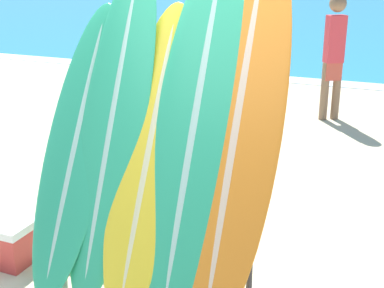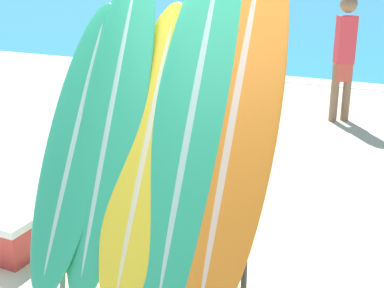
% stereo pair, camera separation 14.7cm
% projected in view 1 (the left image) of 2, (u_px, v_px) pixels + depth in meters
% --- Properties ---
extents(surfboard_rack, '(1.54, 0.04, 0.84)m').
position_uv_depth(surfboard_rack, '(148.00, 233.00, 3.74)').
color(surfboard_rack, '#28282D').
rests_on(surfboard_rack, ground_plane).
extents(surfboard_slot_0, '(0.52, 1.11, 1.98)m').
position_uv_depth(surfboard_slot_0, '(77.00, 148.00, 3.83)').
color(surfboard_slot_0, '#289E70').
rests_on(surfboard_slot_0, ground_plane).
extents(surfboard_slot_1, '(0.51, 1.10, 2.33)m').
position_uv_depth(surfboard_slot_1, '(113.00, 126.00, 3.73)').
color(surfboard_slot_1, '#289E70').
rests_on(surfboard_slot_1, ground_plane).
extents(surfboard_slot_2, '(0.53, 1.07, 2.01)m').
position_uv_depth(surfboard_slot_2, '(149.00, 157.00, 3.62)').
color(surfboard_slot_2, yellow).
rests_on(surfboard_slot_2, ground_plane).
extents(surfboard_slot_3, '(0.60, 1.21, 2.45)m').
position_uv_depth(surfboard_slot_3, '(195.00, 127.00, 3.52)').
color(surfboard_slot_3, '#289E70').
rests_on(surfboard_slot_3, ground_plane).
extents(surfboard_slot_4, '(0.60, 1.20, 2.44)m').
position_uv_depth(surfboard_slot_4, '(236.00, 133.00, 3.42)').
color(surfboard_slot_4, orange).
rests_on(surfboard_slot_4, ground_plane).
extents(person_near_water, '(0.31, 0.29, 1.82)m').
position_uv_depth(person_near_water, '(334.00, 53.00, 7.77)').
color(person_near_water, '#846047').
rests_on(person_near_water, ground_plane).
extents(person_mid_beach, '(0.27, 0.24, 1.58)m').
position_uv_depth(person_mid_beach, '(235.00, 41.00, 9.92)').
color(person_mid_beach, beige).
rests_on(person_mid_beach, ground_plane).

